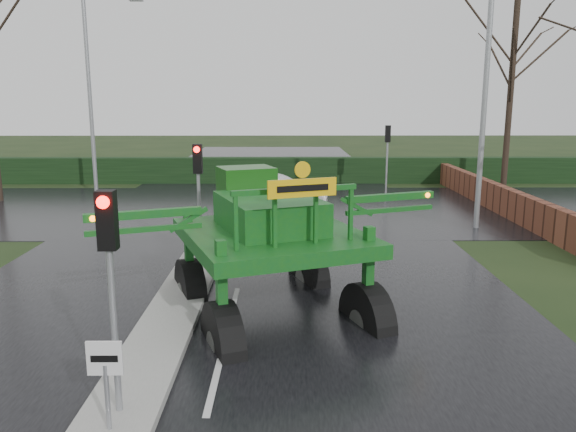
{
  "coord_description": "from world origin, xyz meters",
  "views": [
    {
      "loc": [
        1.19,
        -8.73,
        4.75
      ],
      "look_at": [
        1.29,
        4.62,
        2.0
      ],
      "focal_mm": 35.0,
      "sensor_mm": 36.0,
      "label": 1
    }
  ],
  "objects_px": {
    "street_light_left_far": "(95,75)",
    "white_sedan": "(276,209)",
    "crop_sprayer": "(218,239)",
    "traffic_signal_far": "(387,144)",
    "traffic_signal_mid": "(198,176)",
    "keep_left_sign": "(106,371)",
    "street_light_right": "(479,65)",
    "traffic_signal_near": "(109,255)"
  },
  "relations": [
    {
      "from": "street_light_left_far",
      "to": "white_sedan",
      "type": "bearing_deg",
      "value": -23.96
    },
    {
      "from": "crop_sprayer",
      "to": "white_sedan",
      "type": "height_order",
      "value": "crop_sprayer"
    },
    {
      "from": "white_sedan",
      "to": "traffic_signal_far",
      "type": "bearing_deg",
      "value": -47.81
    },
    {
      "from": "traffic_signal_mid",
      "to": "street_light_left_far",
      "type": "bearing_deg",
      "value": 118.86
    },
    {
      "from": "keep_left_sign",
      "to": "street_light_right",
      "type": "distance_m",
      "value": 17.23
    },
    {
      "from": "traffic_signal_far",
      "to": "keep_left_sign",
      "type": "bearing_deg",
      "value": 70.07
    },
    {
      "from": "street_light_right",
      "to": "crop_sprayer",
      "type": "xyz_separation_m",
      "value": [
        -8.29,
        -10.16,
        -3.86
      ]
    },
    {
      "from": "traffic_signal_near",
      "to": "crop_sprayer",
      "type": "height_order",
      "value": "crop_sprayer"
    },
    {
      "from": "traffic_signal_near",
      "to": "crop_sprayer",
      "type": "distance_m",
      "value": 3.12
    },
    {
      "from": "crop_sprayer",
      "to": "white_sedan",
      "type": "distance_m",
      "value": 14.34
    },
    {
      "from": "traffic_signal_mid",
      "to": "crop_sprayer",
      "type": "xyz_separation_m",
      "value": [
        1.21,
        -5.66,
        -0.46
      ]
    },
    {
      "from": "street_light_right",
      "to": "street_light_left_far",
      "type": "bearing_deg",
      "value": 153.98
    },
    {
      "from": "traffic_signal_mid",
      "to": "traffic_signal_far",
      "type": "xyz_separation_m",
      "value": [
        7.8,
        12.52,
        0.0
      ]
    },
    {
      "from": "keep_left_sign",
      "to": "crop_sprayer",
      "type": "xyz_separation_m",
      "value": [
        1.21,
        3.34,
        1.07
      ]
    },
    {
      "from": "street_light_left_far",
      "to": "white_sedan",
      "type": "relative_size",
      "value": 2.19
    },
    {
      "from": "traffic_signal_near",
      "to": "street_light_left_far",
      "type": "bearing_deg",
      "value": 108.17
    },
    {
      "from": "white_sedan",
      "to": "street_light_right",
      "type": "bearing_deg",
      "value": -111.62
    },
    {
      "from": "traffic_signal_near",
      "to": "street_light_right",
      "type": "xyz_separation_m",
      "value": [
        9.49,
        13.01,
        3.4
      ]
    },
    {
      "from": "crop_sprayer",
      "to": "white_sedan",
      "type": "bearing_deg",
      "value": 65.62
    },
    {
      "from": "keep_left_sign",
      "to": "traffic_signal_mid",
      "type": "bearing_deg",
      "value": 90.0
    },
    {
      "from": "keep_left_sign",
      "to": "street_light_left_far",
      "type": "bearing_deg",
      "value": 107.78
    },
    {
      "from": "street_light_left_far",
      "to": "keep_left_sign",
      "type": "bearing_deg",
      "value": -72.22
    },
    {
      "from": "traffic_signal_near",
      "to": "street_light_right",
      "type": "distance_m",
      "value": 16.46
    },
    {
      "from": "street_light_right",
      "to": "keep_left_sign",
      "type": "bearing_deg",
      "value": -125.12
    },
    {
      "from": "keep_left_sign",
      "to": "street_light_right",
      "type": "height_order",
      "value": "street_light_right"
    },
    {
      "from": "traffic_signal_far",
      "to": "crop_sprayer",
      "type": "xyz_separation_m",
      "value": [
        -6.59,
        -18.17,
        -0.46
      ]
    },
    {
      "from": "street_light_left_far",
      "to": "traffic_signal_far",
      "type": "bearing_deg",
      "value": 0.03
    },
    {
      "from": "traffic_signal_far",
      "to": "street_light_left_far",
      "type": "height_order",
      "value": "street_light_left_far"
    },
    {
      "from": "crop_sprayer",
      "to": "keep_left_sign",
      "type": "bearing_deg",
      "value": -130.54
    },
    {
      "from": "keep_left_sign",
      "to": "traffic_signal_far",
      "type": "height_order",
      "value": "traffic_signal_far"
    },
    {
      "from": "traffic_signal_mid",
      "to": "crop_sprayer",
      "type": "relative_size",
      "value": 0.46
    },
    {
      "from": "keep_left_sign",
      "to": "crop_sprayer",
      "type": "distance_m",
      "value": 3.71
    },
    {
      "from": "traffic_signal_mid",
      "to": "crop_sprayer",
      "type": "distance_m",
      "value": 5.8
    },
    {
      "from": "street_light_right",
      "to": "street_light_left_far",
      "type": "relative_size",
      "value": 1.0
    },
    {
      "from": "traffic_signal_near",
      "to": "traffic_signal_far",
      "type": "relative_size",
      "value": 1.0
    },
    {
      "from": "street_light_right",
      "to": "crop_sprayer",
      "type": "relative_size",
      "value": 1.32
    },
    {
      "from": "street_light_left_far",
      "to": "crop_sprayer",
      "type": "height_order",
      "value": "street_light_left_far"
    },
    {
      "from": "street_light_right",
      "to": "crop_sprayer",
      "type": "height_order",
      "value": "street_light_right"
    },
    {
      "from": "keep_left_sign",
      "to": "crop_sprayer",
      "type": "height_order",
      "value": "crop_sprayer"
    },
    {
      "from": "street_light_left_far",
      "to": "traffic_signal_mid",
      "type": "bearing_deg",
      "value": -61.14
    },
    {
      "from": "keep_left_sign",
      "to": "crop_sprayer",
      "type": "relative_size",
      "value": 0.18
    },
    {
      "from": "keep_left_sign",
      "to": "traffic_signal_mid",
      "type": "distance_m",
      "value": 9.12
    }
  ]
}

